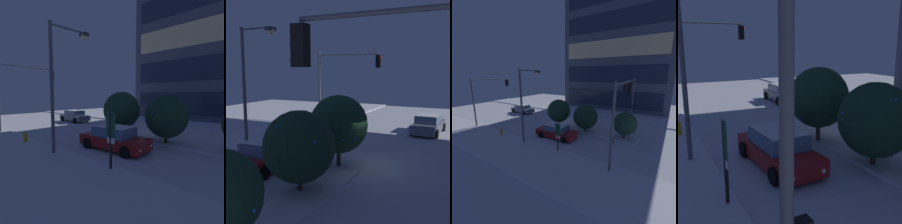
{
  "view_description": "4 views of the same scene",
  "coord_description": "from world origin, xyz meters",
  "views": [
    {
      "loc": [
        9.72,
        -12.48,
        3.41
      ],
      "look_at": [
        0.74,
        -2.44,
        2.2
      ],
      "focal_mm": 29.2,
      "sensor_mm": 36.0,
      "label": 1
    },
    {
      "loc": [
        13.91,
        5.78,
        5.02
      ],
      "look_at": [
        -0.97,
        -1.48,
        2.64
      ],
      "focal_mm": 47.64,
      "sensor_mm": 36.0,
      "label": 2
    },
    {
      "loc": [
        12.33,
        -17.47,
        6.99
      ],
      "look_at": [
        1.49,
        -1.27,
        2.31
      ],
      "focal_mm": 25.5,
      "sensor_mm": 36.0,
      "label": 3
    },
    {
      "loc": [
        12.19,
        -8.49,
        4.77
      ],
      "look_at": [
        0.27,
        -2.37,
        1.63
      ],
      "focal_mm": 46.04,
      "sensor_mm": 36.0,
      "label": 4
    }
  ],
  "objects": [
    {
      "name": "fire_hydrant",
      "position": [
        -3.41,
        -7.08,
        0.42
      ],
      "size": [
        0.48,
        0.26,
        0.87
      ],
      "color": "gold",
      "rests_on": "ground"
    },
    {
      "name": "decorated_tree_median",
      "position": [
        4.2,
        -0.69,
        1.96
      ],
      "size": [
        2.93,
        2.93,
        3.43
      ],
      "color": "#473323",
      "rests_on": "ground"
    },
    {
      "name": "ground",
      "position": [
        0.0,
        0.0,
        0.0
      ],
      "size": [
        52.0,
        52.0,
        0.0
      ],
      "primitive_type": "plane",
      "color": "silver"
    },
    {
      "name": "car_near",
      "position": [
        2.25,
        -3.94,
        0.71
      ],
      "size": [
        4.68,
        2.18,
        1.49
      ],
      "rotation": [
        0.0,
        0.0,
        0.04
      ],
      "color": "maroon",
      "rests_on": "ground"
    },
    {
      "name": "traffic_light_corner_near_left",
      "position": [
        -8.79,
        -4.84,
        4.56
      ],
      "size": [
        0.32,
        5.7,
        6.45
      ],
      "rotation": [
        0.0,
        0.0,
        1.57
      ],
      "color": "#565960",
      "rests_on": "ground"
    },
    {
      "name": "car_far",
      "position": [
        -10.0,
        2.09,
        0.71
      ],
      "size": [
        4.64,
        2.26,
        1.49
      ],
      "rotation": [
        0.0,
        0.0,
        3.09
      ],
      "color": "slate",
      "rests_on": "ground"
    },
    {
      "name": "curb_strip_near",
      "position": [
        0.0,
        -8.88,
        0.07
      ],
      "size": [
        52.0,
        5.2,
        0.14
      ],
      "primitive_type": "cube",
      "color": "silver",
      "rests_on": "ground"
    },
    {
      "name": "traffic_light_corner_far_right",
      "position": [
        7.9,
        4.95,
        4.42
      ],
      "size": [
        0.32,
        5.59,
        6.37
      ],
      "rotation": [
        0.0,
        0.0,
        -1.57
      ],
      "color": "#565960",
      "rests_on": "ground"
    },
    {
      "name": "decorated_tree_left_of_median",
      "position": [
        0.34,
        -0.8,
        2.22
      ],
      "size": [
        3.04,
        3.03,
        3.73
      ],
      "color": "#473323",
      "rests_on": "ground"
    },
    {
      "name": "street_lamp_arched",
      "position": [
        0.43,
        -6.39,
        4.86
      ],
      "size": [
        0.56,
        2.55,
        7.46
      ],
      "rotation": [
        0.0,
        0.0,
        1.5
      ],
      "color": "#565960",
      "rests_on": "ground"
    },
    {
      "name": "median_strip",
      "position": [
        5.66,
        -0.24,
        0.07
      ],
      "size": [
        9.0,
        1.8,
        0.14
      ],
      "primitive_type": "cube",
      "color": "silver",
      "rests_on": "ground"
    }
  ]
}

